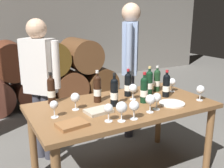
# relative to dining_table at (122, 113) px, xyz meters

# --- Properties ---
(cellar_back_wall) EXTENTS (10.00, 0.24, 2.80)m
(cellar_back_wall) POSITION_rel_dining_table_xyz_m (0.00, 4.20, 0.73)
(cellar_back_wall) COLOR gray
(cellar_back_wall) RESTS_ON ground_plane
(barrel_stack) EXTENTS (2.49, 0.90, 1.15)m
(barrel_stack) POSITION_rel_dining_table_xyz_m (-0.00, 2.60, -0.13)
(barrel_stack) COLOR brown
(barrel_stack) RESTS_ON ground_plane
(dining_table) EXTENTS (1.70, 0.90, 0.76)m
(dining_table) POSITION_rel_dining_table_xyz_m (0.00, 0.00, 0.00)
(dining_table) COLOR brown
(dining_table) RESTS_ON ground_plane
(wine_bottle_0) EXTENTS (0.07, 0.07, 0.28)m
(wine_bottle_0) POSITION_rel_dining_table_xyz_m (0.56, 0.19, 0.21)
(wine_bottle_0) COLOR #19381E
(wine_bottle_0) RESTS_ON dining_table
(wine_bottle_1) EXTENTS (0.07, 0.07, 0.30)m
(wine_bottle_1) POSITION_rel_dining_table_xyz_m (-0.57, 0.35, 0.22)
(wine_bottle_1) COLOR black
(wine_bottle_1) RESTS_ON dining_table
(wine_bottle_2) EXTENTS (0.07, 0.07, 0.31)m
(wine_bottle_2) POSITION_rel_dining_table_xyz_m (-0.17, 0.17, 0.23)
(wine_bottle_2) COLOR black
(wine_bottle_2) RESTS_ON dining_table
(wine_bottle_3) EXTENTS (0.07, 0.07, 0.29)m
(wine_bottle_3) POSITION_rel_dining_table_xyz_m (0.18, 0.19, 0.22)
(wine_bottle_3) COLOR black
(wine_bottle_3) RESTS_ON dining_table
(wine_bottle_4) EXTENTS (0.07, 0.07, 0.31)m
(wine_bottle_4) POSITION_rel_dining_table_xyz_m (-0.09, 0.00, 0.23)
(wine_bottle_4) COLOR black
(wine_bottle_4) RESTS_ON dining_table
(wine_bottle_5) EXTENTS (0.07, 0.07, 0.28)m
(wine_bottle_5) POSITION_rel_dining_table_xyz_m (0.51, -0.01, 0.21)
(wine_bottle_5) COLOR black
(wine_bottle_5) RESTS_ON dining_table
(wine_bottle_6) EXTENTS (0.07, 0.07, 0.30)m
(wine_bottle_6) POSITION_rel_dining_table_xyz_m (0.41, 0.13, 0.22)
(wine_bottle_6) COLOR black
(wine_bottle_6) RESTS_ON dining_table
(wine_bottle_7) EXTENTS (0.07, 0.07, 0.30)m
(wine_bottle_7) POSITION_rel_dining_table_xyz_m (0.21, -0.05, 0.22)
(wine_bottle_7) COLOR black
(wine_bottle_7) RESTS_ON dining_table
(wine_glass_0) EXTENTS (0.08, 0.08, 0.15)m
(wine_glass_0) POSITION_rel_dining_table_xyz_m (0.19, -0.27, 0.20)
(wine_glass_0) COLOR white
(wine_glass_0) RESTS_ON dining_table
(wine_glass_1) EXTENTS (0.07, 0.07, 0.14)m
(wine_glass_1) POSITION_rel_dining_table_xyz_m (-0.65, -0.01, 0.19)
(wine_glass_1) COLOR white
(wine_glass_1) RESTS_ON dining_table
(wine_glass_2) EXTENTS (0.09, 0.09, 0.16)m
(wine_glass_2) POSITION_rel_dining_table_xyz_m (0.16, 0.07, 0.20)
(wine_glass_2) COLOR white
(wine_glass_2) RESTS_ON dining_table
(wine_glass_3) EXTENTS (0.08, 0.08, 0.15)m
(wine_glass_3) POSITION_rel_dining_table_xyz_m (0.73, -0.27, 0.20)
(wine_glass_3) COLOR white
(wine_glass_3) RESTS_ON dining_table
(wine_glass_4) EXTENTS (0.07, 0.07, 0.15)m
(wine_glass_4) POSITION_rel_dining_table_xyz_m (-0.30, -0.30, 0.20)
(wine_glass_4) COLOR white
(wine_glass_4) RESTS_ON dining_table
(wine_glass_5) EXTENTS (0.08, 0.08, 0.16)m
(wine_glass_5) POSITION_rel_dining_table_xyz_m (-0.10, -0.35, 0.20)
(wine_glass_5) COLOR white
(wine_glass_5) RESTS_ON dining_table
(wine_glass_6) EXTENTS (0.08, 0.08, 0.15)m
(wine_glass_6) POSITION_rel_dining_table_xyz_m (0.69, 0.09, 0.20)
(wine_glass_6) COLOR white
(wine_glass_6) RESTS_ON dining_table
(wine_glass_7) EXTENTS (0.09, 0.09, 0.16)m
(wine_glass_7) POSITION_rel_dining_table_xyz_m (0.10, -0.29, 0.20)
(wine_glass_7) COLOR white
(wine_glass_7) RESTS_ON dining_table
(wine_glass_8) EXTENTS (0.08, 0.08, 0.16)m
(wine_glass_8) POSITION_rel_dining_table_xyz_m (-0.44, 0.07, 0.20)
(wine_glass_8) COLOR white
(wine_glass_8) RESTS_ON dining_table
(wine_glass_9) EXTENTS (0.09, 0.09, 0.16)m
(wine_glass_9) POSITION_rel_dining_table_xyz_m (-0.21, -0.34, 0.21)
(wine_glass_9) COLOR white
(wine_glass_9) RESTS_ON dining_table
(tasting_notebook) EXTENTS (0.24, 0.19, 0.03)m
(tasting_notebook) POSITION_rel_dining_table_xyz_m (-0.59, -0.24, 0.11)
(tasting_notebook) COLOR #936038
(tasting_notebook) RESTS_ON dining_table
(leather_ledger) EXTENTS (0.24, 0.18, 0.03)m
(leather_ledger) POSITION_rel_dining_table_xyz_m (-0.29, -0.08, 0.11)
(leather_ledger) COLOR #B2A893
(leather_ledger) RESTS_ON dining_table
(serving_plate) EXTENTS (0.24, 0.24, 0.01)m
(serving_plate) POSITION_rel_dining_table_xyz_m (0.41, -0.22, 0.10)
(serving_plate) COLOR white
(serving_plate) RESTS_ON dining_table
(sommelier_presenting) EXTENTS (0.34, 0.41, 1.72)m
(sommelier_presenting) POSITION_rel_dining_table_xyz_m (0.57, 0.75, 0.37)
(sommelier_presenting) COLOR #383842
(sommelier_presenting) RESTS_ON ground_plane
(taster_seated_left) EXTENTS (0.34, 0.40, 1.54)m
(taster_seated_left) POSITION_rel_dining_table_xyz_m (-0.58, 0.72, 0.25)
(taster_seated_left) COLOR #383842
(taster_seated_left) RESTS_ON ground_plane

